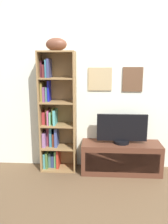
{
  "coord_description": "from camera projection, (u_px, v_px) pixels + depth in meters",
  "views": [
    {
      "loc": [
        -0.18,
        -2.1,
        1.53
      ],
      "look_at": [
        -0.36,
        0.85,
        0.89
      ],
      "focal_mm": 35.5,
      "sensor_mm": 36.0,
      "label": 1
    }
  ],
  "objects": [
    {
      "name": "ground",
      "position": [
        113.0,
        213.0,
        2.36
      ],
      "size": [
        5.2,
        5.2,
        0.04
      ],
      "primitive_type": "cube",
      "color": "brown"
    },
    {
      "name": "back_wall",
      "position": [
        110.0,
        82.0,
        3.19
      ],
      "size": [
        4.8,
        0.08,
        2.57
      ],
      "color": "silver",
      "rests_on": "ground"
    },
    {
      "name": "bookshelf",
      "position": [
        55.0,
        117.0,
        3.2
      ],
      "size": [
        0.5,
        0.29,
        1.71
      ],
      "color": "olive",
      "rests_on": "ground"
    },
    {
      "name": "football",
      "position": [
        56.0,
        44.0,
        2.96
      ],
      "size": [
        0.29,
        0.18,
        0.17
      ],
      "primitive_type": "ellipsoid",
      "rotation": [
        0.0,
        0.0,
        -0.02
      ],
      "color": "brown",
      "rests_on": "bookshelf"
    },
    {
      "name": "tv_stand",
      "position": [
        121.0,
        157.0,
        3.19
      ],
      "size": [
        1.12,
        0.38,
        0.44
      ],
      "color": "#542E1F",
      "rests_on": "ground"
    },
    {
      "name": "television",
      "position": [
        122.0,
        129.0,
        3.1
      ],
      "size": [
        0.7,
        0.22,
        0.42
      ],
      "color": "black",
      "rests_on": "tv_stand"
    }
  ]
}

